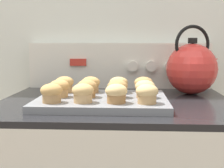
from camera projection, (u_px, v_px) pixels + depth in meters
name	position (u px, v px, depth m)	size (l,w,h in m)	color
wall_back	(120.00, 18.00, 1.35)	(8.00, 0.05, 2.40)	silver
control_panel	(120.00, 65.00, 1.33)	(0.76, 0.07, 0.19)	silver
muffin_pan	(102.00, 101.00, 0.98)	(0.40, 0.31, 0.02)	slate
muffin_r0_c0	(52.00, 93.00, 0.89)	(0.06, 0.06, 0.06)	#A37A4C
muffin_r0_c1	(83.00, 93.00, 0.89)	(0.06, 0.06, 0.06)	tan
muffin_r0_c2	(116.00, 93.00, 0.88)	(0.06, 0.06, 0.06)	olive
muffin_r0_c3	(147.00, 93.00, 0.88)	(0.06, 0.06, 0.06)	tan
muffin_r1_c0	(59.00, 88.00, 0.98)	(0.06, 0.06, 0.06)	tan
muffin_r1_c1	(87.00, 88.00, 0.98)	(0.06, 0.06, 0.06)	olive
muffin_r1_c2	(117.00, 89.00, 0.97)	(0.06, 0.06, 0.06)	tan
muffin_r1_c3	(145.00, 89.00, 0.97)	(0.06, 0.06, 0.06)	olive
muffin_r2_c0	(65.00, 84.00, 1.07)	(0.06, 0.06, 0.06)	tan
muffin_r2_c1	(91.00, 84.00, 1.07)	(0.06, 0.06, 0.06)	#A37A4C
muffin_r2_c2	(119.00, 85.00, 1.06)	(0.06, 0.06, 0.06)	#A37A4C
muffin_r2_c3	(144.00, 85.00, 1.06)	(0.06, 0.06, 0.06)	tan
tea_kettle	(192.00, 68.00, 1.16)	(0.22, 0.19, 0.26)	red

